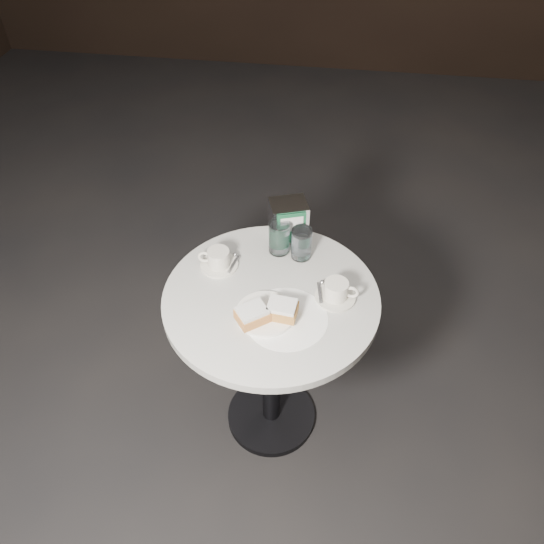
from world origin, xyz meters
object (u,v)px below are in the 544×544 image
(coffee_cup_right, at_px, (336,292))
(water_glass_left, at_px, (279,238))
(cafe_table, at_px, (271,334))
(coffee_cup_left, at_px, (218,260))
(water_glass_right, at_px, (302,244))
(beignet_plate, at_px, (266,313))
(napkin_dispenser, at_px, (288,220))

(coffee_cup_right, bearing_deg, water_glass_left, 141.37)
(cafe_table, distance_m, coffee_cup_left, 0.32)
(water_glass_right, bearing_deg, coffee_cup_left, -161.50)
(beignet_plate, bearing_deg, cafe_table, 89.65)
(cafe_table, distance_m, napkin_dispenser, 0.40)
(water_glass_left, xyz_separation_m, napkin_dispenser, (0.02, 0.08, 0.02))
(water_glass_left, bearing_deg, beignet_plate, -89.46)
(water_glass_right, bearing_deg, cafe_table, -110.50)
(beignet_plate, height_order, water_glass_right, water_glass_right)
(cafe_table, bearing_deg, water_glass_right, 69.50)
(cafe_table, xyz_separation_m, water_glass_left, (-0.00, 0.22, 0.26))
(coffee_cup_left, bearing_deg, water_glass_left, 25.60)
(cafe_table, bearing_deg, water_glass_left, 90.93)
(coffee_cup_left, relative_size, coffee_cup_right, 0.97)
(coffee_cup_right, bearing_deg, coffee_cup_left, 172.15)
(beignet_plate, distance_m, water_glass_right, 0.31)
(beignet_plate, xyz_separation_m, coffee_cup_left, (-0.19, 0.21, 0.01))
(coffee_cup_left, height_order, napkin_dispenser, napkin_dispenser)
(coffee_cup_right, bearing_deg, cafe_table, -169.89)
(cafe_table, bearing_deg, beignet_plate, -90.35)
(beignet_plate, height_order, napkin_dispenser, napkin_dispenser)
(cafe_table, xyz_separation_m, beignet_plate, (-0.00, -0.10, 0.22))
(water_glass_left, relative_size, water_glass_right, 1.04)
(coffee_cup_right, height_order, napkin_dispenser, napkin_dispenser)
(napkin_dispenser, bearing_deg, coffee_cup_left, -157.87)
(water_glass_left, relative_size, napkin_dispenser, 0.78)
(cafe_table, bearing_deg, coffee_cup_left, 150.57)
(cafe_table, distance_m, beignet_plate, 0.24)
(napkin_dispenser, bearing_deg, water_glass_left, -124.18)
(napkin_dispenser, bearing_deg, water_glass_right, -77.93)
(beignet_plate, bearing_deg, water_glass_left, 90.54)
(beignet_plate, distance_m, coffee_cup_right, 0.24)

